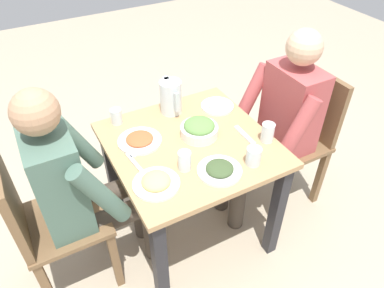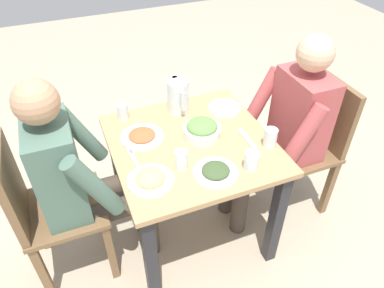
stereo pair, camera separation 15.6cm
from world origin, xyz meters
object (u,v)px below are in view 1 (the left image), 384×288
at_px(plate_dolmas, 220,169).
at_px(water_glass_by_pitcher, 268,132).
at_px(chair_near, 44,220).
at_px(water_pitcher, 171,97).
at_px(diner_far, 277,122).
at_px(dining_table, 190,162).
at_px(diner_near, 81,184).
at_px(plate_fries, 156,182).
at_px(water_glass_far_right, 185,161).
at_px(chair_far, 300,132).
at_px(plate_yoghurt, 217,105).
at_px(water_glass_near_right, 116,116).
at_px(water_glass_center, 254,156).
at_px(plate_rice_curry, 140,140).
at_px(salad_bowl, 199,129).

distance_m(plate_dolmas, water_glass_by_pitcher, 0.35).
bearing_deg(chair_near, water_pitcher, 107.86).
bearing_deg(diner_far, chair_near, -91.93).
height_order(dining_table, diner_near, diner_near).
bearing_deg(chair_near, plate_fries, 64.96).
relative_size(diner_near, water_glass_far_right, 12.17).
distance_m(water_pitcher, plate_fries, 0.58).
bearing_deg(water_glass_far_right, chair_far, 99.69).
xyz_separation_m(chair_far, plate_fries, (0.19, -1.04, 0.23)).
distance_m(plate_fries, plate_yoghurt, 0.69).
bearing_deg(water_glass_near_right, water_glass_center, 36.63).
height_order(chair_far, water_glass_center, chair_far).
distance_m(plate_yoghurt, water_glass_near_right, 0.57).
bearing_deg(water_glass_near_right, chair_far, 71.66).
xyz_separation_m(plate_rice_curry, plate_dolmas, (0.38, 0.24, 0.00)).
distance_m(water_pitcher, plate_yoghurt, 0.28).
bearing_deg(diner_far, dining_table, -90.95).
xyz_separation_m(salad_bowl, water_glass_center, (0.31, 0.12, 0.00)).
height_order(plate_rice_curry, water_glass_by_pitcher, water_glass_by_pitcher).
distance_m(plate_dolmas, water_glass_near_right, 0.66).
relative_size(dining_table, plate_dolmas, 3.85).
bearing_deg(dining_table, plate_fries, -54.61).
xyz_separation_m(diner_far, plate_rice_curry, (-0.13, -0.78, 0.07)).
bearing_deg(dining_table, plate_dolmas, 3.81).
bearing_deg(plate_rice_curry, water_glass_far_right, 21.39).
relative_size(dining_table, chair_near, 0.90).
xyz_separation_m(dining_table, diner_near, (-0.04, -0.56, 0.07)).
height_order(plate_yoghurt, water_glass_by_pitcher, water_glass_by_pitcher).
xyz_separation_m(water_glass_far_right, water_glass_center, (0.12, 0.30, -0.00)).
relative_size(chair_near, water_glass_center, 9.80).
relative_size(salad_bowl, water_glass_center, 2.15).
relative_size(diner_near, plate_fries, 5.58).
xyz_separation_m(dining_table, plate_yoghurt, (-0.21, 0.29, 0.15)).
bearing_deg(chair_far, salad_bowl, -93.06).
bearing_deg(plate_dolmas, water_glass_center, 81.63).
bearing_deg(plate_yoghurt, plate_rice_curry, -80.67).
bearing_deg(diner_far, plate_fries, -77.49).
relative_size(chair_far, salad_bowl, 4.56).
bearing_deg(diner_near, plate_fries, 51.32).
relative_size(diner_near, water_glass_center, 13.07).
bearing_deg(water_glass_near_right, chair_near, -58.83).
height_order(plate_dolmas, plate_yoghurt, same).
xyz_separation_m(water_pitcher, plate_yoghurt, (0.09, 0.25, -0.08)).
bearing_deg(diner_near, salad_bowl, 89.33).
xyz_separation_m(plate_yoghurt, water_glass_near_right, (-0.13, -0.56, 0.03)).
bearing_deg(water_pitcher, water_glass_near_right, -97.54).
xyz_separation_m(plate_rice_curry, water_glass_near_right, (-0.21, -0.05, 0.03)).
xyz_separation_m(chair_near, diner_near, (-0.00, 0.20, 0.15)).
bearing_deg(water_glass_center, plate_dolmas, -98.37).
height_order(diner_near, plate_rice_curry, diner_near).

